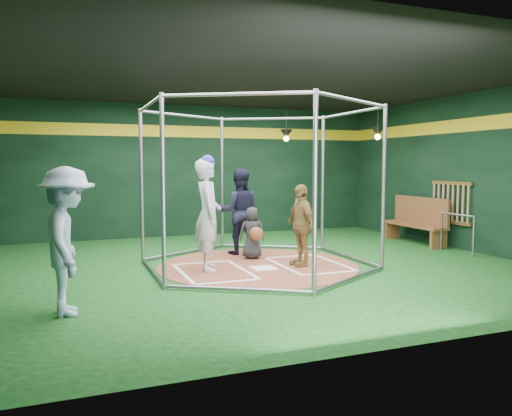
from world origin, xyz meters
name	(u,v)px	position (x,y,z in m)	size (l,w,h in m)	color
room_shell	(258,174)	(0.00, 0.01, 1.75)	(10.10, 9.10, 3.53)	#0D3B10
clay_disc	(258,266)	(0.00, 0.00, 0.01)	(3.80, 3.80, 0.01)	brown
home_plate	(264,268)	(0.00, -0.30, 0.02)	(0.43, 0.43, 0.01)	white
batter_box_left	(213,271)	(-0.95, -0.25, 0.02)	(1.17, 1.77, 0.01)	white
batter_box_right	(309,264)	(0.95, -0.25, 0.02)	(1.17, 1.77, 0.01)	white
batting_cage	(258,187)	(0.00, 0.00, 1.50)	(4.05, 4.67, 3.00)	gray
bat_rack	(451,202)	(4.93, 0.40, 1.05)	(0.07, 1.25, 0.98)	brown
pendant_lamp_near	(286,134)	(2.20, 3.60, 2.74)	(0.34, 0.34, 0.90)	black
pendant_lamp_far	(378,132)	(4.00, 2.00, 2.74)	(0.34, 0.34, 0.90)	black
batter_figure	(208,213)	(-0.98, -0.04, 1.04)	(0.62, 0.81, 2.08)	#B9B9BF
visitor_leopard	(301,225)	(0.76, -0.29, 0.78)	(0.90, 0.38, 1.54)	#AC8E49
catcher_figure	(252,233)	(0.15, 0.68, 0.54)	(0.60, 0.63, 1.06)	black
umpire	(239,211)	(0.08, 1.32, 0.92)	(0.89, 0.69, 1.82)	black
bystander_blue	(67,241)	(-3.37, -1.99, 0.95)	(1.23, 0.71, 1.90)	#9EB8D2
dugout_bench	(417,220)	(4.64, 1.19, 0.58)	(0.45, 1.95, 1.13)	brown
steel_railing	(457,227)	(4.55, -0.24, 0.58)	(0.05, 1.01, 0.87)	gray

